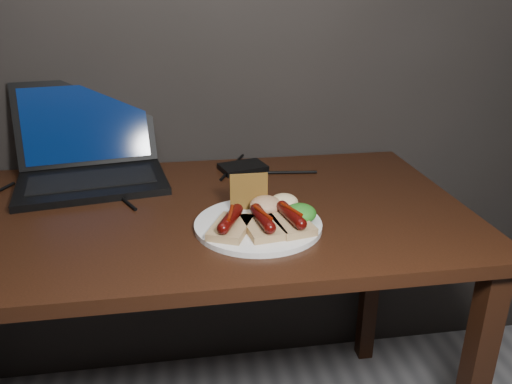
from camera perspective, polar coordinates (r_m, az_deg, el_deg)
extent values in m
cube|color=#33170C|center=(1.18, -10.12, -2.71)|extent=(1.40, 0.70, 0.03)
cube|color=#33170C|center=(1.74, 13.09, -8.42)|extent=(0.05, 0.05, 0.72)
cube|color=black|center=(1.36, -18.16, 0.97)|extent=(0.41, 0.30, 0.02)
cube|color=black|center=(1.36, -18.22, 1.38)|extent=(0.33, 0.19, 0.00)
cube|color=black|center=(1.48, -18.89, 7.52)|extent=(0.38, 0.15, 0.23)
cube|color=#062240|center=(1.48, -18.89, 7.52)|extent=(0.34, 0.13, 0.20)
cube|color=black|center=(1.41, -1.53, 2.83)|extent=(0.14, 0.12, 0.02)
cylinder|color=black|center=(1.26, -15.19, -0.59)|extent=(0.09, 0.16, 0.01)
cylinder|color=black|center=(1.43, -2.70, 2.91)|extent=(0.09, 0.21, 0.01)
cylinder|color=black|center=(1.39, 4.09, 2.26)|extent=(0.14, 0.02, 0.01)
cylinder|color=white|center=(1.07, 0.25, -3.76)|extent=(0.35, 0.35, 0.01)
cube|color=tan|center=(1.03, -2.92, -4.08)|extent=(0.11, 0.13, 0.02)
cylinder|color=#550705|center=(1.02, -2.94, -3.05)|extent=(0.06, 0.10, 0.02)
sphere|color=#550705|center=(0.98, -3.79, -4.19)|extent=(0.03, 0.02, 0.02)
sphere|color=#550705|center=(1.06, -2.16, -2.00)|extent=(0.03, 0.02, 0.02)
cylinder|color=#5C1204|center=(1.02, -2.95, -2.41)|extent=(0.02, 0.07, 0.01)
cube|color=tan|center=(1.03, 0.76, -4.03)|extent=(0.09, 0.12, 0.02)
cylinder|color=#550705|center=(1.02, 0.77, -3.00)|extent=(0.04, 0.10, 0.02)
sphere|color=#550705|center=(0.98, 1.61, -4.12)|extent=(0.03, 0.02, 0.02)
sphere|color=#550705|center=(1.06, -0.01, -1.96)|extent=(0.03, 0.02, 0.02)
cylinder|color=#5C1204|center=(1.02, 0.77, -2.36)|extent=(0.03, 0.07, 0.01)
cube|color=tan|center=(1.05, 4.02, -3.62)|extent=(0.09, 0.13, 0.02)
cylinder|color=#550705|center=(1.04, 4.05, -2.60)|extent=(0.04, 0.10, 0.02)
sphere|color=#550705|center=(1.00, 5.16, -3.66)|extent=(0.03, 0.02, 0.02)
sphere|color=#550705|center=(1.08, 3.02, -1.62)|extent=(0.03, 0.02, 0.02)
cylinder|color=#5C1204|center=(1.04, 4.06, -1.98)|extent=(0.03, 0.07, 0.01)
cube|color=olive|center=(1.12, -0.82, 0.05)|extent=(0.09, 0.01, 0.08)
ellipsoid|color=#125E15|center=(1.07, 5.06, -2.44)|extent=(0.07, 0.07, 0.04)
ellipsoid|color=maroon|center=(1.10, 1.13, -1.54)|extent=(0.07, 0.07, 0.04)
ellipsoid|color=white|center=(1.13, 3.23, -1.15)|extent=(0.06, 0.06, 0.04)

